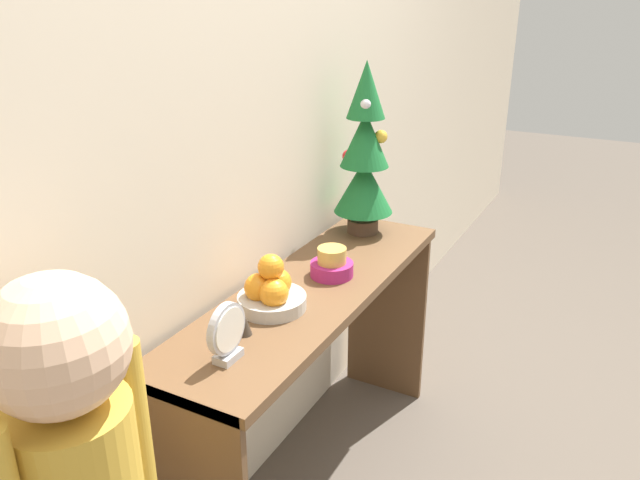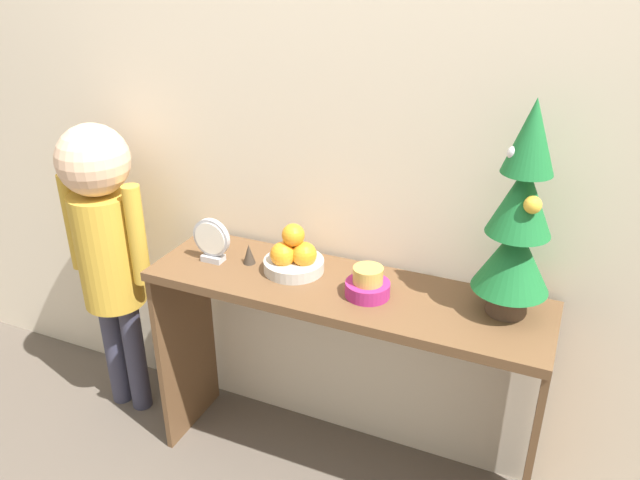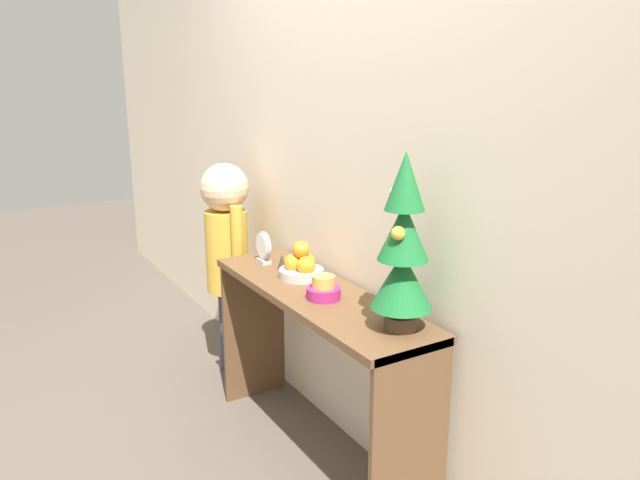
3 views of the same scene
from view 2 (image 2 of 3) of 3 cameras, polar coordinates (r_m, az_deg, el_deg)
name	(u,v)px [view 2 (image 2 of 3)]	position (r m, az deg, el deg)	size (l,w,h in m)	color
back_wall	(374,95)	(1.86, 4.97, 13.03)	(7.00, 0.05, 2.50)	beige
console_table	(342,332)	(1.94, 2.06, -8.42)	(1.22, 0.35, 0.73)	brown
mini_tree	(519,219)	(1.68, 17.76, 1.80)	(0.21, 0.21, 0.60)	#4C3828
fruit_bowl	(294,256)	(1.92, -2.44, -1.45)	(0.19, 0.19, 0.16)	#B7B2A8
singing_bowl	(368,284)	(1.80, 4.38, -4.06)	(0.13, 0.13, 0.09)	#9E2366
desk_clock	(212,241)	(2.00, -9.89, -0.06)	(0.13, 0.04, 0.15)	#B2B2B7
figurine	(249,254)	(1.99, -6.51, -1.27)	(0.04, 0.04, 0.06)	#382D23
child_figure	(105,234)	(2.28, -19.03, 0.51)	(0.34, 0.24, 1.13)	#38384C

